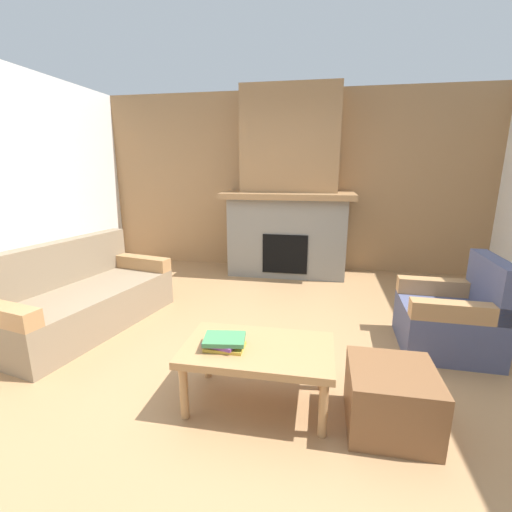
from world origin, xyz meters
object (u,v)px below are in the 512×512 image
(couch, at_px, (80,299))
(fireplace, at_px, (289,197))
(armchair, at_px, (452,318))
(ottoman, at_px, (391,399))
(coffee_table, at_px, (258,354))

(couch, bearing_deg, fireplace, 50.64)
(armchair, distance_m, ottoman, 1.35)
(armchair, bearing_deg, coffee_table, -145.72)
(fireplace, height_order, armchair, fireplace)
(ottoman, bearing_deg, armchair, 58.19)
(fireplace, relative_size, armchair, 3.18)
(couch, distance_m, coffee_table, 2.18)
(fireplace, height_order, ottoman, fireplace)
(armchair, relative_size, ottoman, 1.63)
(armchair, relative_size, coffee_table, 0.85)
(fireplace, height_order, coffee_table, fireplace)
(fireplace, distance_m, couch, 3.10)
(couch, relative_size, coffee_table, 1.93)
(armchair, xyz_separation_m, ottoman, (-0.71, -1.14, -0.09))
(couch, bearing_deg, armchair, 2.88)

